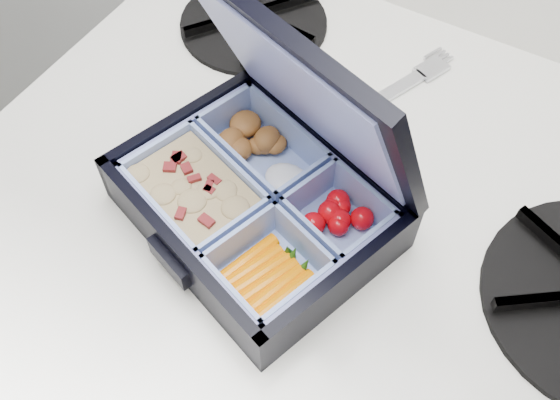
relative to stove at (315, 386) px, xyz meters
The scene contains 4 objects.
stove is the anchor object (origin of this frame).
bento_box 0.51m from the stove, 136.72° to the right, with size 0.20×0.16×0.05m, color black, non-canonical shape.
burner_grate_rear 0.55m from the stove, 139.75° to the left, with size 0.15×0.15×0.02m, color black.
fork 0.50m from the stove, 106.76° to the left, with size 0.03×0.19×0.01m, color #B8B8C1, non-canonical shape.
Camera 1 is at (0.52, 1.38, 1.40)m, focal length 40.00 mm.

